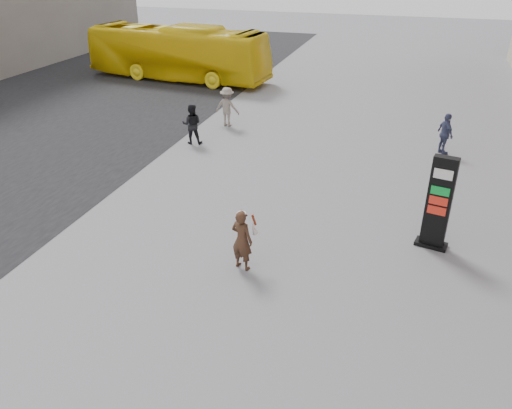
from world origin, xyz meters
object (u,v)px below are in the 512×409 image
(info_pylon, at_px, (439,203))
(pedestrian_a, at_px, (192,124))
(woman, at_px, (242,239))
(pedestrian_b, at_px, (227,107))
(pedestrian_c, at_px, (445,134))
(bus, at_px, (177,53))

(info_pylon, relative_size, pedestrian_a, 1.59)
(woman, height_order, pedestrian_a, pedestrian_a)
(pedestrian_b, bearing_deg, woman, 117.46)
(info_pylon, relative_size, pedestrian_c, 1.60)
(info_pylon, bearing_deg, bus, 145.72)
(woman, height_order, bus, bus)
(pedestrian_c, bearing_deg, bus, 32.76)
(pedestrian_a, height_order, pedestrian_c, pedestrian_a)
(bus, xyz_separation_m, pedestrian_a, (4.99, -9.40, -0.71))
(pedestrian_c, bearing_deg, info_pylon, 147.83)
(info_pylon, relative_size, bus, 0.23)
(info_pylon, distance_m, bus, 20.01)
(woman, relative_size, bus, 0.14)
(bus, bearing_deg, woman, -143.90)
(info_pylon, xyz_separation_m, pedestrian_c, (0.39, 6.81, -0.46))
(info_pylon, bearing_deg, pedestrian_a, 162.20)
(pedestrian_a, height_order, pedestrian_b, pedestrian_b)
(pedestrian_c, bearing_deg, pedestrian_a, 71.78)
(pedestrian_b, bearing_deg, info_pylon, 143.27)
(bus, relative_size, pedestrian_b, 6.52)
(pedestrian_b, bearing_deg, bus, -46.26)
(pedestrian_a, xyz_separation_m, pedestrian_c, (9.22, 1.74, -0.01))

